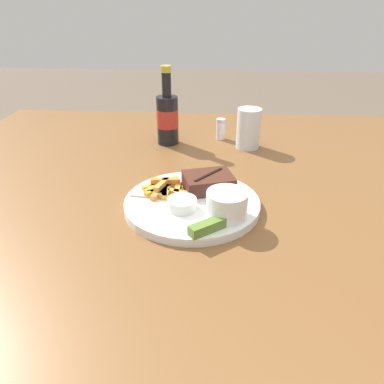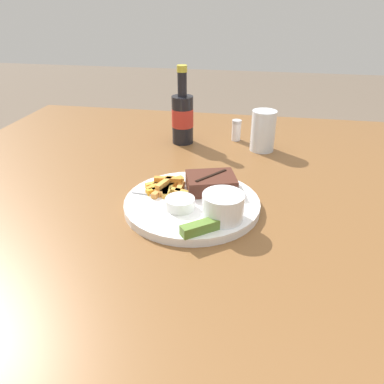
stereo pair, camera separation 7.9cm
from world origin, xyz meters
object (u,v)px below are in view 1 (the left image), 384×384
object	(u,v)px
pickle_spear	(208,226)
beer_bottle	(167,117)
dinner_plate	(192,204)
drinking_glass	(248,128)
steak_portion	(208,182)
dipping_sauce_cup	(182,203)
knife_utensil	(191,191)
coleslaw_cup	(227,203)
fork_utensil	(157,197)
salt_shaker	(221,129)

from	to	relation	value
pickle_spear	beer_bottle	bearing A→B (deg)	105.32
dinner_plate	drinking_glass	distance (m)	0.40
steak_portion	drinking_glass	xyz separation A→B (m)	(0.11, 0.31, 0.02)
dipping_sauce_cup	knife_utensil	distance (m)	0.08
steak_portion	drinking_glass	world-z (taller)	drinking_glass
dinner_plate	beer_bottle	bearing A→B (deg)	104.39
steak_portion	dipping_sauce_cup	world-z (taller)	steak_portion
pickle_spear	dipping_sauce_cup	bearing A→B (deg)	126.13
dinner_plate	coleslaw_cup	world-z (taller)	coleslaw_cup
steak_portion	fork_utensil	distance (m)	0.12
drinking_glass	salt_shaker	size ratio (longest dim) A/B	1.81
dinner_plate	dipping_sauce_cup	size ratio (longest dim) A/B	4.77
dinner_plate	fork_utensil	bearing A→B (deg)	174.71
drinking_glass	salt_shaker	world-z (taller)	drinking_glass
dinner_plate	pickle_spear	size ratio (longest dim) A/B	3.80
fork_utensil	salt_shaker	distance (m)	0.45
coleslaw_cup	fork_utensil	distance (m)	0.17
coleslaw_cup	dipping_sauce_cup	size ratio (longest dim) A/B	1.34
coleslaw_cup	beer_bottle	world-z (taller)	beer_bottle
dipping_sauce_cup	salt_shaker	xyz separation A→B (m)	(0.08, 0.47, 0.00)
fork_utensil	knife_utensil	size ratio (longest dim) A/B	0.83
dinner_plate	salt_shaker	world-z (taller)	salt_shaker
beer_bottle	salt_shaker	xyz separation A→B (m)	(0.16, 0.05, -0.05)
coleslaw_cup	dipping_sauce_cup	xyz separation A→B (m)	(-0.09, 0.02, -0.02)
dipping_sauce_cup	steak_portion	bearing A→B (deg)	61.05
coleslaw_cup	salt_shaker	xyz separation A→B (m)	(-0.01, 0.50, -0.02)
pickle_spear	drinking_glass	xyz separation A→B (m)	(0.10, 0.48, 0.03)
dipping_sauce_cup	beer_bottle	bearing A→B (deg)	100.85
steak_portion	coleslaw_cup	xyz separation A→B (m)	(0.04, -0.12, 0.01)
steak_portion	knife_utensil	xyz separation A→B (m)	(-0.04, -0.02, -0.01)
knife_utensil	beer_bottle	distance (m)	0.37
fork_utensil	drinking_glass	bearing A→B (deg)	64.16
knife_utensil	coleslaw_cup	bearing A→B (deg)	-124.85
dipping_sauce_cup	beer_bottle	xyz separation A→B (m)	(-0.08, 0.43, 0.05)
knife_utensil	beer_bottle	xyz separation A→B (m)	(-0.09, 0.35, 0.06)
dipping_sauce_cup	fork_utensil	distance (m)	0.07
dinner_plate	knife_utensil	bearing A→B (deg)	98.36
salt_shaker	knife_utensil	bearing A→B (deg)	-99.44
beer_bottle	salt_shaker	distance (m)	0.18
steak_portion	dipping_sauce_cup	distance (m)	0.11
dinner_plate	dipping_sauce_cup	distance (m)	0.05
steak_portion	pickle_spear	size ratio (longest dim) A/B	1.65
fork_utensil	salt_shaker	xyz separation A→B (m)	(0.14, 0.43, 0.01)
dinner_plate	knife_utensil	world-z (taller)	knife_utensil
coleslaw_cup	pickle_spear	size ratio (longest dim) A/B	1.07
pickle_spear	fork_utensil	world-z (taller)	pickle_spear
dinner_plate	steak_portion	bearing A→B (deg)	58.93
steak_portion	knife_utensil	size ratio (longest dim) A/B	0.78
pickle_spear	drinking_glass	size ratio (longest dim) A/B	0.65
dinner_plate	salt_shaker	bearing A→B (deg)	82.04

